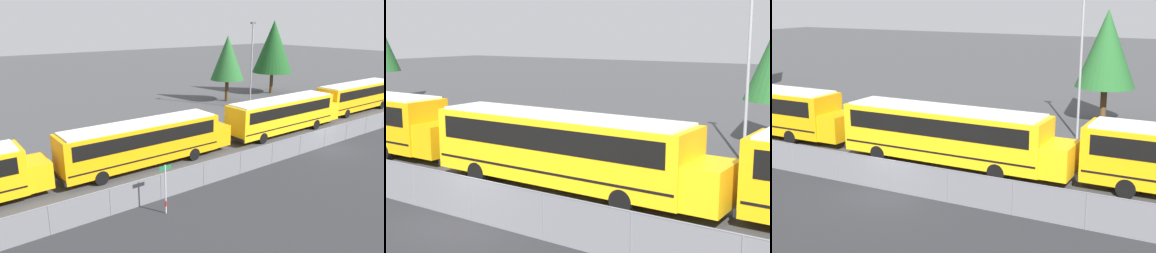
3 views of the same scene
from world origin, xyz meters
The scene contains 9 objects.
ground_plane centered at (0.00, 0.00, 0.00)m, with size 200.00×200.00×0.00m, color #424244.
fence centered at (0.00, 0.00, 0.78)m, with size 78.64×0.07×1.53m.
school_bus_1 centered at (-13.19, 4.91, 1.84)m, with size 12.74×2.47×3.12m.
school_bus_2 centered at (0.53, 4.57, 1.84)m, with size 12.74×2.47×3.12m.
school_bus_3 centered at (13.55, 5.21, 1.84)m, with size 12.74×2.47×3.12m.
street_sign centered at (-15.74, -1.48, 1.42)m, with size 0.70×0.09×2.67m.
light_pole centered at (5.02, 13.17, 5.12)m, with size 0.60×0.24×9.46m.
tree_1 centered at (13.97, 18.06, 6.25)m, with size 5.26×5.26×9.68m.
tree_2 centered at (5.53, 17.71, 5.27)m, with size 4.06×4.06×7.94m.
Camera 1 is at (-25.04, -16.25, 9.62)m, focal length 35.00 mm.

